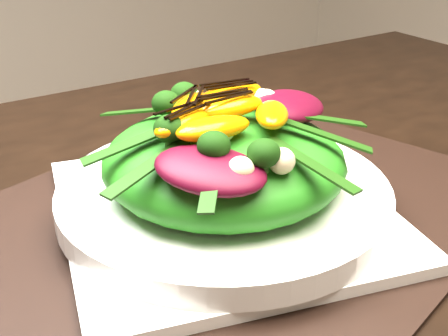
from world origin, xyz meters
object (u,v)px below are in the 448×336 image
placemat (224,218)px  salad_bowl (224,195)px  plate_base (224,211)px  orange_segment (187,114)px  lettuce_mound (224,161)px

placemat → salad_bowl: 0.02m
plate_base → orange_segment: size_ratio=4.23×
placemat → salad_bowl: (0.00, -0.00, 0.02)m
orange_segment → placemat: bearing=-31.8°
placemat → salad_bowl: salad_bowl is taller
placemat → orange_segment: bearing=148.2°
placemat → salad_bowl: bearing=-20.6°
salad_bowl → lettuce_mound: (-0.00, 0.00, 0.03)m
plate_base → lettuce_mound: bearing=0.0°
salad_bowl → orange_segment: orange_segment is taller
plate_base → orange_segment: bearing=148.2°
plate_base → lettuce_mound: 0.05m
plate_base → salad_bowl: bearing=-26.6°
lettuce_mound → placemat: bearing=166.0°
salad_bowl → lettuce_mound: 0.03m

